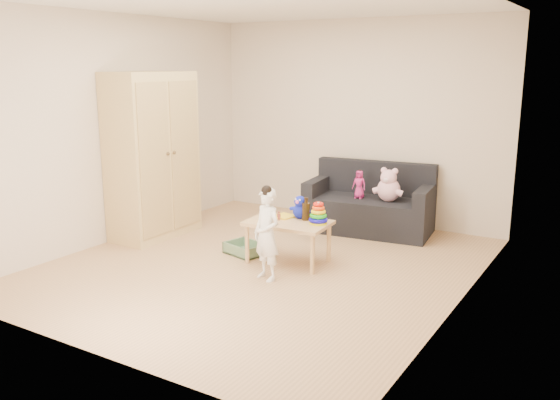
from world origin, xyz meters
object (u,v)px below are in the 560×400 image
Objects in this scene: wardrobe at (153,156)px; sofa at (368,215)px; toddler at (267,236)px; play_table at (288,242)px.

wardrobe is 1.29× the size of sofa.
play_table is at bearing 118.21° from toddler.
sofa is at bearing 34.93° from wardrobe.
toddler reaches higher than play_table.
play_table is 0.58m from toddler.
sofa is 1.56m from play_table.
wardrobe is 2.04m from play_table.
play_table is at bearing -1.28° from wardrobe.
toddler is (1.97, -0.57, -0.54)m from wardrobe.
sofa is 1.78× the size of play_table.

